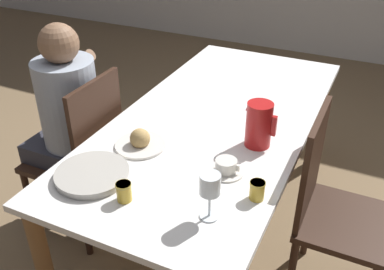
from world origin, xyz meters
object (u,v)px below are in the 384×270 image
at_px(jam_jar_red, 257,190).
at_px(bread_plate, 140,142).
at_px(red_pitcher, 259,124).
at_px(serving_tray, 92,174).
at_px(teacup_near_person, 226,167).
at_px(person_seated, 66,115).
at_px(jam_jar_amber, 124,191).
at_px(chair_opposite, 333,208).
at_px(wine_glass_water, 210,186).
at_px(chair_person_side, 83,155).

bearing_deg(jam_jar_red, bread_plate, 167.94).
distance_m(red_pitcher, serving_tray, 0.73).
relative_size(teacup_near_person, jam_jar_red, 2.01).
bearing_deg(person_seated, jam_jar_amber, -125.14).
bearing_deg(chair_opposite, person_seated, -85.56).
relative_size(wine_glass_water, serving_tray, 0.61).
relative_size(wine_glass_water, teacup_near_person, 1.21).
relative_size(chair_person_side, jam_jar_red, 12.73).
distance_m(chair_person_side, wine_glass_water, 1.04).
distance_m(serving_tray, jam_jar_red, 0.65).
distance_m(serving_tray, bread_plate, 0.28).
bearing_deg(chair_person_side, teacup_near_person, -98.32).
relative_size(teacup_near_person, jam_jar_amber, 2.01).
bearing_deg(wine_glass_water, teacup_near_person, 99.06).
relative_size(person_seated, jam_jar_amber, 16.04).
distance_m(chair_person_side, jam_jar_red, 1.07).
relative_size(bread_plate, jam_jar_amber, 3.04).
xyz_separation_m(serving_tray, jam_jar_red, (0.63, 0.15, 0.03)).
relative_size(chair_opposite, wine_glass_water, 5.21).
height_order(wine_glass_water, teacup_near_person, wine_glass_water).
relative_size(wine_glass_water, jam_jar_amber, 2.44).
bearing_deg(wine_glass_water, jam_jar_red, 54.29).
distance_m(chair_opposite, wine_glass_water, 0.74).
height_order(wine_glass_water, serving_tray, wine_glass_water).
bearing_deg(person_seated, chair_opposite, -85.56).
xyz_separation_m(chair_person_side, serving_tray, (0.38, -0.38, 0.25)).
height_order(wine_glass_water, jam_jar_amber, wine_glass_water).
xyz_separation_m(chair_opposite, jam_jar_amber, (-0.70, -0.57, 0.27)).
bearing_deg(wine_glass_water, jam_jar_amber, -171.06).
height_order(red_pitcher, teacup_near_person, red_pitcher).
relative_size(person_seated, wine_glass_water, 6.57).
height_order(serving_tray, jam_jar_red, jam_jar_red).
xyz_separation_m(red_pitcher, teacup_near_person, (-0.05, -0.25, -0.08)).
bearing_deg(teacup_near_person, bread_plate, 177.51).
distance_m(person_seated, red_pitcher, 1.00).
relative_size(bread_plate, jam_jar_red, 3.04).
bearing_deg(chair_person_side, jam_jar_amber, -127.90).
height_order(person_seated, bread_plate, person_seated).
xyz_separation_m(chair_person_side, red_pitcher, (0.89, 0.13, 0.34)).
height_order(teacup_near_person, jam_jar_red, jam_jar_red).
xyz_separation_m(person_seated, bread_plate, (0.52, -0.13, 0.05)).
relative_size(person_seated, teacup_near_person, 7.97).
xyz_separation_m(teacup_near_person, jam_jar_red, (0.16, -0.10, 0.02)).
xyz_separation_m(wine_glass_water, jam_jar_amber, (-0.32, -0.05, -0.09)).
bearing_deg(person_seated, wine_glass_water, -112.98).
bearing_deg(person_seated, red_pitcher, -83.79).
bearing_deg(teacup_near_person, red_pitcher, 78.84).
xyz_separation_m(person_seated, teacup_near_person, (0.94, -0.14, 0.05)).
bearing_deg(serving_tray, teacup_near_person, 29.13).
relative_size(chair_person_side, wine_glass_water, 5.21).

